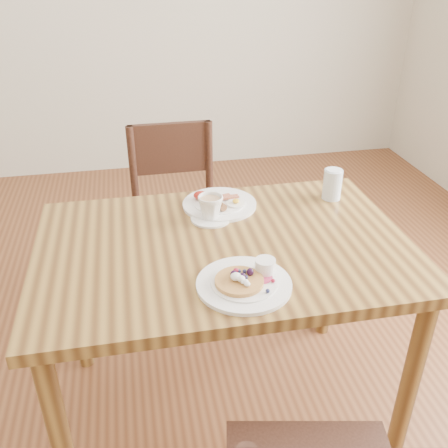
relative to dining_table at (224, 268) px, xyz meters
name	(u,v)px	position (x,y,z in m)	size (l,w,h in m)	color
ground	(224,404)	(0.00, 0.00, -0.65)	(5.00, 5.00, 0.00)	brown
dining_table	(224,268)	(0.00, 0.00, 0.00)	(1.20, 0.80, 0.75)	olive
chair_far	(177,212)	(-0.08, 0.73, -0.16)	(0.42, 0.42, 0.88)	#3D2116
pancake_plate	(245,281)	(0.01, -0.23, 0.11)	(0.27, 0.27, 0.06)	white
breakfast_plate	(218,203)	(0.03, 0.26, 0.11)	(0.27, 0.27, 0.04)	white
teacup_saucer	(211,209)	(-0.01, 0.16, 0.14)	(0.14, 0.14, 0.09)	white
water_glass	(332,184)	(0.46, 0.24, 0.16)	(0.07, 0.07, 0.11)	silver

